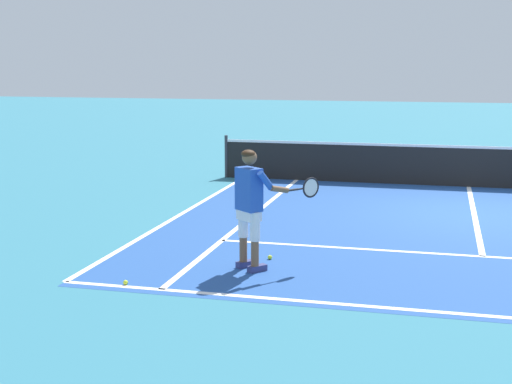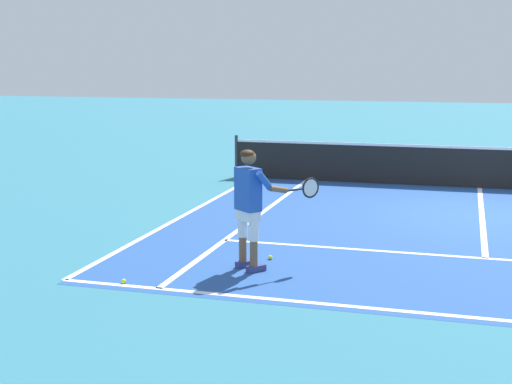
# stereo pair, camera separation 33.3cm
# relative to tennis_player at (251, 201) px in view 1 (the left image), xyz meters

# --- Properties ---
(ground_plane) EXTENTS (80.00, 80.00, 0.00)m
(ground_plane) POSITION_rel_tennis_player_xyz_m (3.22, 4.76, -0.99)
(ground_plane) COLOR teal
(court_inner_surface) EXTENTS (10.98, 9.52, 0.00)m
(court_inner_surface) POSITION_rel_tennis_player_xyz_m (3.22, 3.37, -0.99)
(court_inner_surface) COLOR #234C93
(court_inner_surface) RESTS_ON ground
(line_baseline) EXTENTS (10.98, 0.10, 0.01)m
(line_baseline) POSITION_rel_tennis_player_xyz_m (3.22, -1.19, -0.99)
(line_baseline) COLOR white
(line_baseline) RESTS_ON ground
(line_service) EXTENTS (8.23, 0.10, 0.01)m
(line_service) POSITION_rel_tennis_player_xyz_m (3.22, 1.53, -0.99)
(line_service) COLOR white
(line_service) RESTS_ON ground
(line_centre_service) EXTENTS (0.10, 6.40, 0.01)m
(line_centre_service) POSITION_rel_tennis_player_xyz_m (3.22, 4.73, -0.99)
(line_centre_service) COLOR white
(line_centre_service) RESTS_ON ground
(line_singles_left) EXTENTS (0.10, 9.12, 0.01)m
(line_singles_left) POSITION_rel_tennis_player_xyz_m (-0.89, 3.37, -0.99)
(line_singles_left) COLOR white
(line_singles_left) RESTS_ON ground
(line_doubles_left) EXTENTS (0.10, 9.12, 0.01)m
(line_doubles_left) POSITION_rel_tennis_player_xyz_m (-2.27, 3.37, -0.99)
(line_doubles_left) COLOR white
(line_doubles_left) RESTS_ON ground
(tennis_net) EXTENTS (11.96, 0.08, 1.07)m
(tennis_net) POSITION_rel_tennis_player_xyz_m (3.22, 7.93, -0.49)
(tennis_net) COLOR #333338
(tennis_net) RESTS_ON ground
(tennis_player) EXTENTS (1.13, 0.81, 1.71)m
(tennis_player) POSITION_rel_tennis_player_xyz_m (0.00, 0.00, 0.00)
(tennis_player) COLOR navy
(tennis_player) RESTS_ON ground
(tennis_ball_near_feet) EXTENTS (0.07, 0.07, 0.07)m
(tennis_ball_near_feet) POSITION_rel_tennis_player_xyz_m (0.14, 0.58, -0.96)
(tennis_ball_near_feet) COLOR #CCE02D
(tennis_ball_near_feet) RESTS_ON ground
(tennis_ball_by_baseline) EXTENTS (0.07, 0.07, 0.07)m
(tennis_ball_by_baseline) POSITION_rel_tennis_player_xyz_m (-1.42, -1.11, -0.96)
(tennis_ball_by_baseline) COLOR #CCE02D
(tennis_ball_by_baseline) RESTS_ON ground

